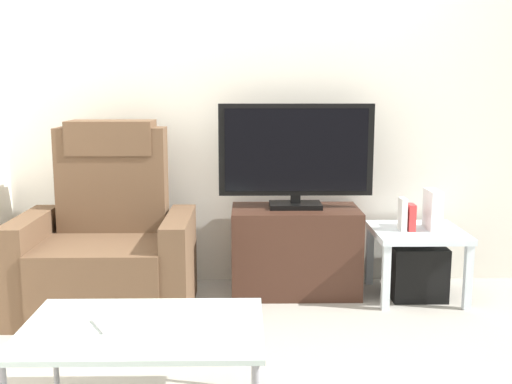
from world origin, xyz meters
TOP-DOWN VIEW (x-y plane):
  - ground_plane at (0.00, 0.00)m, footprint 6.40×6.40m
  - wall_back at (0.00, 1.13)m, footprint 6.40×0.06m
  - tv_stand at (-0.01, 0.85)m, footprint 0.79×0.44m
  - television at (-0.01, 0.87)m, footprint 0.94×0.20m
  - recliner_armchair at (-1.12, 0.59)m, footprint 0.98×0.78m
  - side_table at (0.72, 0.76)m, footprint 0.54×0.54m
  - subwoofer_box at (0.72, 0.76)m, footprint 0.33×0.33m
  - book_leftmost at (0.62, 0.74)m, footprint 0.03×0.10m
  - book_middle at (0.67, 0.74)m, footprint 0.04×0.10m
  - game_console at (0.81, 0.77)m, footprint 0.07×0.20m
  - coffee_table at (-0.71, -0.69)m, footprint 0.90×0.60m
  - cell_phone at (-0.84, -0.69)m, footprint 0.14×0.16m

SIDE VIEW (x-z plane):
  - ground_plane at x=0.00m, z-range 0.00..0.00m
  - subwoofer_box at x=0.72m, z-range 0.00..0.33m
  - tv_stand at x=-0.01m, z-range 0.00..0.54m
  - side_table at x=0.72m, z-range 0.15..0.57m
  - recliner_armchair at x=-1.12m, z-range -0.17..0.91m
  - coffee_table at x=-0.71m, z-range 0.17..0.57m
  - cell_phone at x=-0.84m, z-range 0.40..0.41m
  - book_middle at x=0.67m, z-range 0.42..0.58m
  - book_leftmost at x=0.62m, z-range 0.42..0.62m
  - game_console at x=0.81m, z-range 0.42..0.66m
  - television at x=-0.01m, z-range 0.56..1.20m
  - wall_back at x=0.00m, z-range 0.00..2.60m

